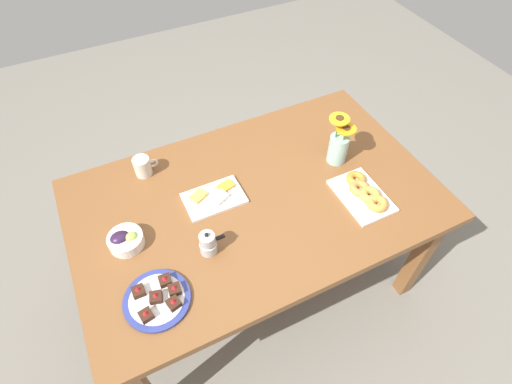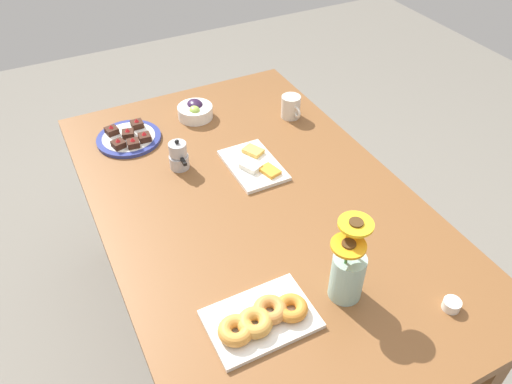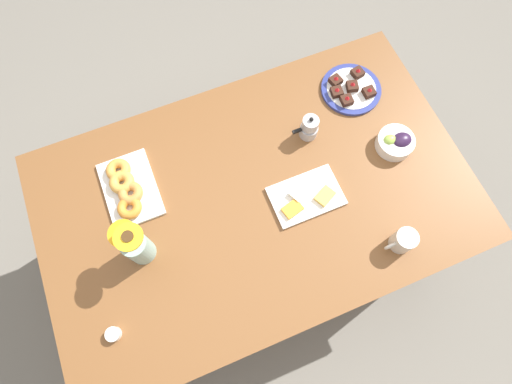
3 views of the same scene
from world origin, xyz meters
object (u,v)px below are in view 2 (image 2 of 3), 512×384
(coffee_mug, at_px, (291,107))
(moka_pot, at_px, (179,156))
(dessert_plate, at_px, (129,138))
(jam_cup_honey, at_px, (452,304))
(grape_bowl, at_px, (195,111))
(cheese_platter, at_px, (254,165))
(croissant_platter, at_px, (261,319))
(dining_table, at_px, (256,220))
(flower_vase, at_px, (348,272))

(coffee_mug, xyz_separation_m, moka_pot, (0.11, -0.52, 0.00))
(dessert_plate, bearing_deg, jam_cup_honey, 25.63)
(grape_bowl, bearing_deg, cheese_platter, 9.10)
(cheese_platter, height_order, croissant_platter, croissant_platter)
(jam_cup_honey, bearing_deg, dining_table, -156.12)
(coffee_mug, relative_size, grape_bowl, 0.79)
(croissant_platter, bearing_deg, coffee_mug, 145.99)
(flower_vase, bearing_deg, dining_table, -174.24)
(coffee_mug, distance_m, moka_pot, 0.53)
(jam_cup_honey, bearing_deg, grape_bowl, -167.60)
(moka_pot, bearing_deg, dining_table, 29.52)
(croissant_platter, xyz_separation_m, flower_vase, (0.02, 0.25, 0.07))
(croissant_platter, distance_m, dessert_plate, 0.97)
(grape_bowl, xyz_separation_m, dessert_plate, (0.04, -0.29, -0.02))
(jam_cup_honey, height_order, flower_vase, flower_vase)
(croissant_platter, relative_size, moka_pot, 2.35)
(coffee_mug, height_order, flower_vase, flower_vase)
(cheese_platter, bearing_deg, dining_table, -24.35)
(coffee_mug, relative_size, jam_cup_honey, 2.34)
(grape_bowl, bearing_deg, moka_pot, -31.11)
(croissant_platter, height_order, jam_cup_honey, croissant_platter)
(dessert_plate, distance_m, flower_vase, 1.03)
(coffee_mug, xyz_separation_m, croissant_platter, (0.83, -0.56, -0.03))
(jam_cup_honey, xyz_separation_m, dessert_plate, (-1.15, -0.55, -0.00))
(grape_bowl, bearing_deg, coffee_mug, 63.78)
(coffee_mug, bearing_deg, grape_bowl, -116.22)
(croissant_platter, bearing_deg, jam_cup_honey, 68.81)
(cheese_platter, height_order, dessert_plate, dessert_plate)
(cheese_platter, relative_size, croissant_platter, 0.93)
(cheese_platter, relative_size, dessert_plate, 1.06)
(cheese_platter, distance_m, dessert_plate, 0.51)
(dining_table, relative_size, jam_cup_honey, 33.33)
(cheese_platter, bearing_deg, croissant_platter, -24.84)
(dessert_plate, bearing_deg, croissant_platter, 4.56)
(cheese_platter, bearing_deg, moka_pot, -116.43)
(jam_cup_honey, bearing_deg, flower_vase, -126.55)
(jam_cup_honey, bearing_deg, croissant_platter, -111.19)
(grape_bowl, relative_size, dessert_plate, 0.58)
(dining_table, xyz_separation_m, coffee_mug, (-0.40, 0.36, 0.13))
(dessert_plate, bearing_deg, coffee_mug, 78.36)
(grape_bowl, bearing_deg, jam_cup_honey, 12.40)
(flower_vase, height_order, moka_pot, flower_vase)
(croissant_platter, bearing_deg, moka_pot, 176.86)
(jam_cup_honey, bearing_deg, moka_pot, -154.27)
(dining_table, xyz_separation_m, croissant_platter, (0.43, -0.20, 0.11))
(dining_table, bearing_deg, coffee_mug, 138.07)
(dining_table, bearing_deg, flower_vase, 5.76)
(grape_bowl, relative_size, flower_vase, 0.55)
(dining_table, xyz_separation_m, moka_pot, (-0.29, -0.16, 0.13))
(dining_table, height_order, coffee_mug, coffee_mug)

